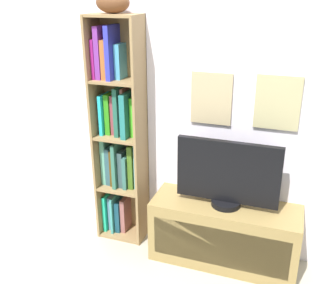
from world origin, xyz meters
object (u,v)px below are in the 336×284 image
object	(u,v)px
bookshelf	(119,136)
tv_stand	(224,233)
football	(113,2)
television	(228,175)

from	to	relation	value
bookshelf	tv_stand	size ratio (longest dim) A/B	1.65
football	tv_stand	world-z (taller)	football
football	television	size ratio (longest dim) A/B	0.32
television	bookshelf	bearing A→B (deg)	173.78
tv_stand	television	bearing A→B (deg)	90.00
bookshelf	football	distance (m)	1.02
bookshelf	television	size ratio (longest dim) A/B	2.44
football	bookshelf	bearing A→B (deg)	127.16
television	football	bearing A→B (deg)	175.51
tv_stand	bookshelf	bearing A→B (deg)	173.72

